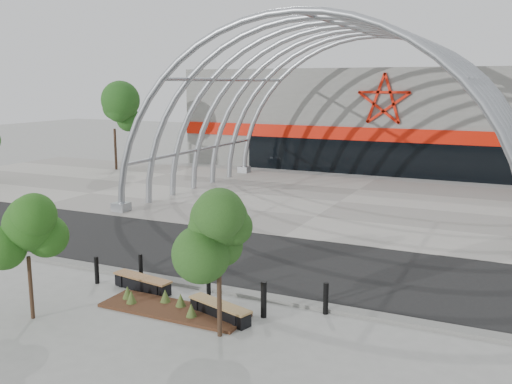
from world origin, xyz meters
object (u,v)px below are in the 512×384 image
Objects in this scene: bollard_2 at (209,284)px; street_tree_1 at (219,238)px; bench_0 at (142,284)px; bench_1 at (220,311)px; street_tree_0 at (26,231)px.

street_tree_1 is at bearing -54.16° from bollard_2.
bench_1 is at bearing -14.96° from bench_0.
bench_1 is 1.80m from bollard_2.
street_tree_1 is 3.81m from bollard_2.
street_tree_0 is 6.08m from bench_1.
bench_0 is 1.03× the size of bench_1.
street_tree_0 is at bearing -115.02° from bench_0.
bollard_2 is at bearing 130.65° from bench_1.
street_tree_0 reaches higher than bench_1.
street_tree_1 reaches higher than bench_1.
bench_1 is at bearing -49.35° from bollard_2.
street_tree_0 is at bearing -166.80° from street_tree_1.
bench_0 is (-4.07, 1.99, -2.58)m from street_tree_1.
bollard_2 is (3.87, 3.73, -2.23)m from street_tree_0.
bench_0 is 3.61m from bench_1.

